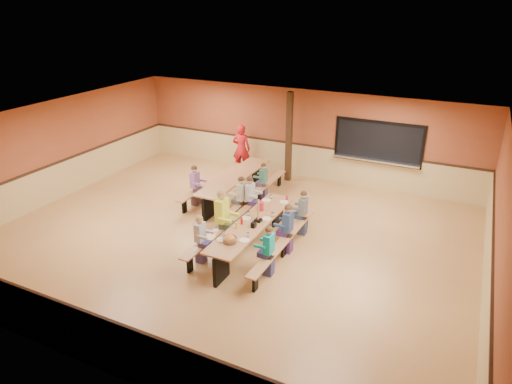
% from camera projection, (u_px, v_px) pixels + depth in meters
% --- Properties ---
extents(ground, '(12.00, 12.00, 0.00)m').
position_uv_depth(ground, '(231.00, 237.00, 11.90)').
color(ground, '#A3703E').
rests_on(ground, ground).
extents(room_envelope, '(12.04, 10.04, 3.02)m').
position_uv_depth(room_envelope, '(230.00, 213.00, 11.62)').
color(room_envelope, brown).
rests_on(room_envelope, ground).
extents(kitchen_pass_through, '(2.78, 0.28, 1.38)m').
position_uv_depth(kitchen_pass_through, '(378.00, 144.00, 14.36)').
color(kitchen_pass_through, black).
rests_on(kitchen_pass_through, ground).
extents(structural_post, '(0.18, 0.18, 3.00)m').
position_uv_depth(structural_post, '(289.00, 137.00, 15.02)').
color(structural_post, black).
rests_on(structural_post, ground).
extents(cafeteria_table_main, '(1.91, 3.70, 0.74)m').
position_uv_depth(cafeteria_table_main, '(253.00, 230.00, 11.14)').
color(cafeteria_table_main, '#A0693F').
rests_on(cafeteria_table_main, ground).
extents(cafeteria_table_second, '(1.91, 3.70, 0.74)m').
position_uv_depth(cafeteria_table_second, '(235.00, 182.00, 13.98)').
color(cafeteria_table_second, '#A0693F').
rests_on(cafeteria_table_second, ground).
extents(seated_child_white_left, '(0.36, 0.29, 1.19)m').
position_uv_depth(seated_child_white_left, '(200.00, 239.00, 10.56)').
color(seated_child_white_left, '#BABAC1').
rests_on(seated_child_white_left, ground).
extents(seated_adult_yellow, '(0.48, 0.39, 1.44)m').
position_uv_depth(seated_adult_yellow, '(222.00, 217.00, 11.35)').
color(seated_adult_yellow, '#F2FF3A').
rests_on(seated_adult_yellow, ground).
extents(seated_child_grey_left, '(0.38, 0.31, 1.23)m').
position_uv_depth(seated_child_grey_left, '(250.00, 198.00, 12.68)').
color(seated_child_grey_left, silver).
rests_on(seated_child_grey_left, ground).
extents(seated_child_teal_right, '(0.36, 0.30, 1.20)m').
position_uv_depth(seated_child_teal_right, '(269.00, 251.00, 10.06)').
color(seated_child_teal_right, '#0D9997').
rests_on(seated_child_teal_right, ground).
extents(seated_child_navy_right, '(0.39, 0.32, 1.25)m').
position_uv_depth(seated_child_navy_right, '(288.00, 229.00, 10.97)').
color(seated_child_navy_right, navy).
rests_on(seated_child_navy_right, ground).
extents(seated_child_char_right, '(0.37, 0.30, 1.20)m').
position_uv_depth(seated_child_char_right, '(303.00, 213.00, 11.83)').
color(seated_child_char_right, '#4F565A').
rests_on(seated_child_char_right, ground).
extents(seated_child_purple_sec, '(0.38, 0.31, 1.23)m').
position_uv_depth(seated_child_purple_sec, '(195.00, 186.00, 13.50)').
color(seated_child_purple_sec, '#8C5C99').
rests_on(seated_child_purple_sec, ground).
extents(seated_child_green_sec, '(0.35, 0.28, 1.17)m').
position_uv_depth(seated_child_green_sec, '(263.00, 182.00, 13.88)').
color(seated_child_green_sec, '#366E5C').
rests_on(seated_child_green_sec, ground).
extents(seated_child_tan_sec, '(0.38, 0.31, 1.24)m').
position_uv_depth(seated_child_tan_sec, '(241.00, 198.00, 12.67)').
color(seated_child_tan_sec, '#B6AC92').
rests_on(seated_child_tan_sec, ground).
extents(standing_woman, '(0.71, 0.56, 1.73)m').
position_uv_depth(standing_woman, '(241.00, 149.00, 15.97)').
color(standing_woman, red).
rests_on(standing_woman, ground).
extents(punch_pitcher, '(0.16, 0.16, 0.22)m').
position_uv_depth(punch_pitcher, '(261.00, 206.00, 11.62)').
color(punch_pitcher, red).
rests_on(punch_pitcher, cafeteria_table_main).
extents(chip_bowl, '(0.32, 0.32, 0.15)m').
position_uv_depth(chip_bowl, '(230.00, 239.00, 10.12)').
color(chip_bowl, orange).
rests_on(chip_bowl, cafeteria_table_main).
extents(napkin_dispenser, '(0.10, 0.14, 0.13)m').
position_uv_depth(napkin_dispenser, '(254.00, 225.00, 10.79)').
color(napkin_dispenser, black).
rests_on(napkin_dispenser, cafeteria_table_main).
extents(condiment_mustard, '(0.06, 0.06, 0.17)m').
position_uv_depth(condiment_mustard, '(236.00, 225.00, 10.71)').
color(condiment_mustard, yellow).
rests_on(condiment_mustard, cafeteria_table_main).
extents(condiment_ketchup, '(0.06, 0.06, 0.17)m').
position_uv_depth(condiment_ketchup, '(242.00, 221.00, 10.92)').
color(condiment_ketchup, '#B2140F').
rests_on(condiment_ketchup, cafeteria_table_main).
extents(table_paddle, '(0.16, 0.16, 0.56)m').
position_uv_depth(table_paddle, '(258.00, 216.00, 11.04)').
color(table_paddle, black).
rests_on(table_paddle, cafeteria_table_main).
extents(place_settings, '(0.65, 3.30, 0.11)m').
position_uv_depth(place_settings, '(253.00, 220.00, 11.04)').
color(place_settings, beige).
rests_on(place_settings, cafeteria_table_main).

